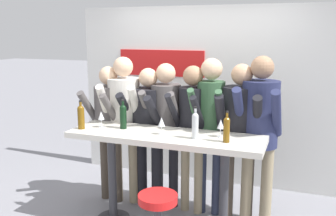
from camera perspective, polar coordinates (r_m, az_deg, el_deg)
The scene contains 17 objects.
back_wall at distance 5.18m, azimuth 5.38°, elevation 1.98°, with size 3.60×0.12×2.40m.
tasting_table at distance 3.85m, azimuth -0.46°, elevation -6.56°, with size 2.00×0.60×1.05m.
person_far_left at distance 4.54m, azimuth -8.98°, elevation -1.69°, with size 0.48×0.58×1.67m.
person_left at distance 4.45m, azimuth -6.73°, elevation -0.98°, with size 0.52×0.62×1.78m.
person_center_left at distance 4.37m, azimuth -3.04°, elevation -2.28°, with size 0.53×0.61×1.66m.
person_center at distance 4.33m, azimuth -0.38°, elevation -1.75°, with size 0.42×0.53×1.72m.
person_center_right at distance 4.18m, azimuth 3.69°, elevation -2.18°, with size 0.42×0.54×1.70m.
person_right at distance 4.14m, azimuth 6.47°, elevation -1.49°, with size 0.37×0.52×1.79m.
person_far_right at distance 4.08m, azimuth 10.90°, elevation -2.73°, with size 0.49×0.58×1.74m.
person_rightmost at distance 4.03m, azimuth 13.76°, elevation -2.16°, with size 0.48×0.59×1.83m.
wine_bottle_0 at distance 4.00m, azimuth -6.86°, elevation -1.12°, with size 0.07×0.07×0.32m.
wine_bottle_1 at distance 3.52m, azimuth 8.92°, elevation -3.06°, with size 0.06×0.06×0.30m.
wine_bottle_2 at distance 3.60m, azimuth 4.16°, elevation -2.51°, with size 0.06×0.06×0.32m.
wine_bottle_3 at distance 4.06m, azimuth -13.12°, elevation -1.18°, with size 0.07×0.07×0.31m.
wine_glass_0 at distance 4.09m, azimuth -10.15°, elevation -1.21°, with size 0.07×0.07×0.18m.
wine_glass_1 at distance 3.74m, azimuth -0.99°, elevation -2.21°, with size 0.07×0.07×0.18m.
wine_glass_2 at distance 3.69m, azimuth 8.03°, elevation -2.52°, with size 0.07×0.07×0.18m.
Camera 1 is at (1.29, -3.42, 2.07)m, focal length 40.00 mm.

